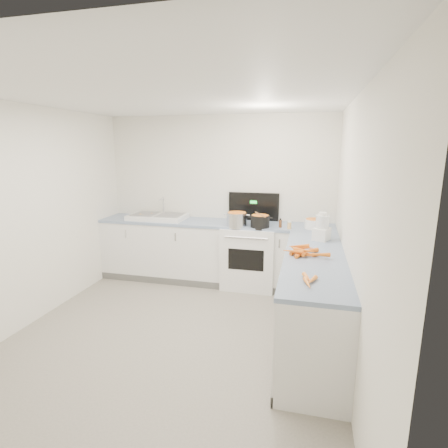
% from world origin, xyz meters
% --- Properties ---
extents(floor, '(3.50, 4.00, 0.00)m').
position_xyz_m(floor, '(0.00, 0.00, 0.00)').
color(floor, gray).
rests_on(floor, ground).
extents(ceiling, '(3.50, 4.00, 0.00)m').
position_xyz_m(ceiling, '(0.00, 0.00, 2.50)').
color(ceiling, silver).
rests_on(ceiling, ground).
extents(wall_back, '(3.50, 0.00, 2.50)m').
position_xyz_m(wall_back, '(0.00, 2.00, 1.25)').
color(wall_back, silver).
rests_on(wall_back, ground).
extents(wall_front, '(3.50, 0.00, 2.50)m').
position_xyz_m(wall_front, '(0.00, -2.00, 1.25)').
color(wall_front, silver).
rests_on(wall_front, ground).
extents(wall_left, '(0.00, 4.00, 2.50)m').
position_xyz_m(wall_left, '(-1.75, 0.00, 1.25)').
color(wall_left, silver).
rests_on(wall_left, ground).
extents(wall_right, '(0.00, 4.00, 2.50)m').
position_xyz_m(wall_right, '(1.75, 0.00, 1.25)').
color(wall_right, silver).
rests_on(wall_right, ground).
extents(counter_back, '(3.50, 0.62, 0.94)m').
position_xyz_m(counter_back, '(0.00, 1.70, 0.47)').
color(counter_back, white).
rests_on(counter_back, ground).
extents(counter_right, '(0.62, 2.20, 0.94)m').
position_xyz_m(counter_right, '(1.45, 0.30, 0.47)').
color(counter_right, white).
rests_on(counter_right, ground).
extents(stove, '(0.76, 0.65, 1.36)m').
position_xyz_m(stove, '(0.55, 1.69, 0.47)').
color(stove, white).
rests_on(stove, ground).
extents(sink, '(0.86, 0.52, 0.31)m').
position_xyz_m(sink, '(-0.90, 1.70, 0.98)').
color(sink, white).
rests_on(sink, counter_back).
extents(steel_pot, '(0.38, 0.38, 0.21)m').
position_xyz_m(steel_pot, '(0.39, 1.51, 1.03)').
color(steel_pot, silver).
rests_on(steel_pot, stove).
extents(black_pot, '(0.28, 0.28, 0.19)m').
position_xyz_m(black_pot, '(0.71, 1.51, 1.01)').
color(black_pot, black).
rests_on(black_pot, stove).
extents(wooden_spoon, '(0.20, 0.35, 0.02)m').
position_xyz_m(wooden_spoon, '(0.71, 1.51, 1.12)').
color(wooden_spoon, '#AD7A47').
rests_on(wooden_spoon, black_pot).
extents(mixing_bowl, '(0.35, 0.35, 0.13)m').
position_xyz_m(mixing_bowl, '(1.45, 1.61, 1.00)').
color(mixing_bowl, white).
rests_on(mixing_bowl, counter_back).
extents(extract_bottle, '(0.04, 0.04, 0.10)m').
position_xyz_m(extract_bottle, '(0.99, 1.56, 0.99)').
color(extract_bottle, '#593319').
rests_on(extract_bottle, counter_back).
extents(spice_jar, '(0.05, 0.05, 0.09)m').
position_xyz_m(spice_jar, '(1.12, 1.50, 0.99)').
color(spice_jar, '#E5B266').
rests_on(spice_jar, counter_back).
extents(food_processor, '(0.23, 0.25, 0.34)m').
position_xyz_m(food_processor, '(1.53, 1.00, 1.08)').
color(food_processor, white).
rests_on(food_processor, counter_right).
extents(carrot_pile, '(0.47, 0.32, 0.09)m').
position_xyz_m(carrot_pile, '(1.33, 0.33, 0.98)').
color(carrot_pile, orange).
rests_on(carrot_pile, counter_right).
extents(peeled_carrots, '(0.14, 0.31, 0.04)m').
position_xyz_m(peeled_carrots, '(1.39, -0.43, 0.96)').
color(peeled_carrots, orange).
rests_on(peeled_carrots, counter_right).
extents(peelings, '(0.21, 0.25, 0.01)m').
position_xyz_m(peelings, '(-1.10, 1.67, 1.02)').
color(peelings, tan).
rests_on(peelings, sink).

